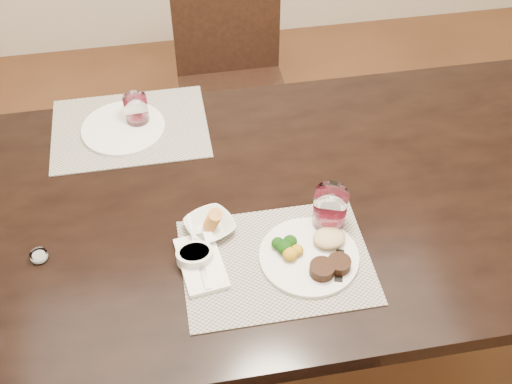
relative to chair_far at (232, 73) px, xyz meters
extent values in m
plane|color=#3F2214|center=(0.00, -0.93, -0.50)|extent=(4.50, 4.50, 0.00)
cube|color=black|center=(0.00, -0.93, 0.22)|extent=(2.00, 1.00, 0.05)
cube|color=black|center=(0.92, -0.51, -0.15)|extent=(0.08, 0.08, 0.70)
cube|color=black|center=(0.00, -0.08, -0.07)|extent=(0.42, 0.42, 0.04)
cube|color=black|center=(-0.18, -0.26, -0.30)|extent=(0.04, 0.04, 0.41)
cube|color=black|center=(0.18, -0.26, -0.30)|extent=(0.04, 0.04, 0.41)
cube|color=black|center=(-0.18, 0.10, -0.30)|extent=(0.04, 0.04, 0.41)
cube|color=black|center=(0.18, 0.10, -0.30)|extent=(0.04, 0.04, 0.41)
cube|color=black|center=(0.00, 0.11, 0.17)|extent=(0.42, 0.04, 0.45)
cube|color=gray|center=(-0.05, -1.14, 0.25)|extent=(0.46, 0.34, 0.00)
cube|color=gray|center=(-0.39, -0.57, 0.25)|extent=(0.46, 0.34, 0.00)
cylinder|color=silver|center=(0.03, -1.15, 0.26)|extent=(0.25, 0.25, 0.01)
cylinder|color=black|center=(0.04, -1.20, 0.27)|extent=(0.06, 0.06, 0.03)
cylinder|color=black|center=(0.09, -1.19, 0.27)|extent=(0.06, 0.06, 0.02)
ellipsoid|color=tan|center=(0.08, -1.12, 0.28)|extent=(0.08, 0.07, 0.03)
ellipsoid|color=#123B0B|center=(-0.03, -1.12, 0.28)|extent=(0.04, 0.04, 0.03)
ellipsoid|color=#B08016|center=(-0.02, -1.15, 0.28)|extent=(0.04, 0.04, 0.03)
cube|color=silver|center=(-0.24, -1.12, 0.26)|extent=(0.12, 0.19, 0.01)
cube|color=silver|center=(-0.24, -1.14, 0.27)|extent=(0.03, 0.13, 0.01)
cube|color=silver|center=(-0.23, -1.06, 0.27)|extent=(0.03, 0.05, 0.00)
cube|color=silver|center=(0.09, -1.08, 0.25)|extent=(0.06, 0.14, 0.00)
cube|color=black|center=(0.09, -1.19, 0.26)|extent=(0.05, 0.10, 0.01)
imported|color=silver|center=(-0.20, -1.01, 0.27)|extent=(0.16, 0.16, 0.03)
cylinder|color=#C18B3C|center=(-0.20, -1.01, 0.29)|extent=(0.04, 0.04, 0.04)
cylinder|color=silver|center=(-0.25, -1.11, 0.27)|extent=(0.09, 0.09, 0.04)
cylinder|color=#0C3812|center=(-0.25, -1.11, 0.28)|extent=(0.07, 0.07, 0.01)
cube|color=silver|center=(-0.25, -1.05, 0.30)|extent=(0.01, 0.06, 0.04)
cylinder|color=white|center=(0.10, -1.05, 0.31)|extent=(0.09, 0.09, 0.12)
cylinder|color=#36040D|center=(0.10, -1.05, 0.27)|extent=(0.07, 0.07, 0.03)
cylinder|color=silver|center=(-0.41, -0.58, 0.26)|extent=(0.25, 0.25, 0.01)
cylinder|color=white|center=(-0.36, -0.55, 0.30)|extent=(0.07, 0.07, 0.10)
cylinder|color=#36040D|center=(-0.36, -0.55, 0.26)|extent=(0.06, 0.06, 0.02)
cylinder|color=white|center=(-0.63, -1.03, 0.26)|extent=(0.04, 0.04, 0.02)
cylinder|color=silver|center=(-0.63, -1.03, 0.25)|extent=(0.03, 0.03, 0.01)
camera|label=1|loc=(-0.27, -2.09, 1.50)|focal=45.00mm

